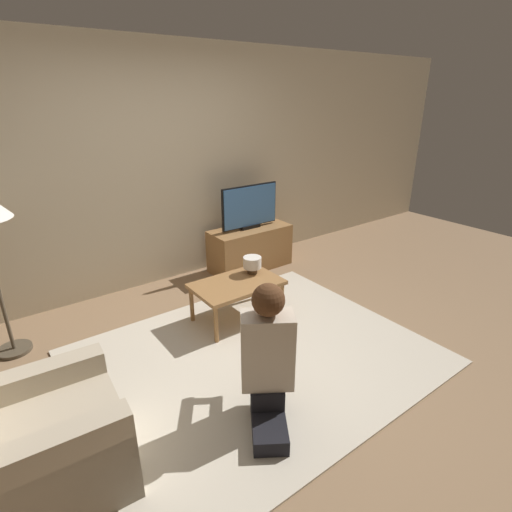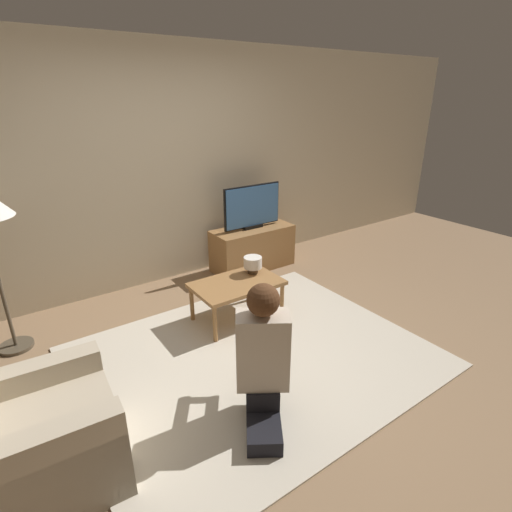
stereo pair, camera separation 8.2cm
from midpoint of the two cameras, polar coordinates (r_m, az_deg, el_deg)
ground_plane at (r=3.46m, az=0.48°, el=-14.33°), size 10.00×10.00×0.00m
wall_back at (r=4.56m, az=-14.09°, el=11.94°), size 10.00×0.06×2.60m
rug at (r=3.46m, az=0.48°, el=-14.22°), size 2.78×2.24×0.02m
tv_stand at (r=5.01m, az=-0.02°, el=1.16°), size 1.02×0.44×0.53m
tv at (r=4.84m, az=-0.04°, el=7.06°), size 0.78×0.08×0.53m
coffee_table at (r=3.81m, az=-2.12°, el=-4.37°), size 0.83×0.53×0.40m
armchair at (r=2.67m, az=-29.32°, el=-22.67°), size 0.93×0.79×0.90m
person_kneeling at (r=2.63m, az=1.89°, el=-13.68°), size 0.63×0.78×0.99m
table_lamp at (r=3.93m, az=0.13°, el=-1.07°), size 0.18×0.18×0.17m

